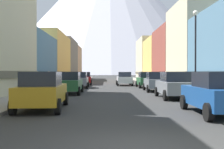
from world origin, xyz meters
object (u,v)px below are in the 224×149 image
car_driving_0 (124,79)px  pedestrian_1 (166,79)px  trash_bin_right (224,91)px  pedestrian_0 (49,81)px  car_right_0 (217,93)px  streetlamp_right (196,40)px  car_left_3 (84,78)px  car_left_1 (69,83)px  car_left_2 (79,80)px  car_right_2 (156,82)px  car_right_3 (146,80)px  car_right_1 (174,85)px  car_left_0 (43,91)px

car_driving_0 → pedestrian_1: pedestrian_1 is taller
trash_bin_right → pedestrian_0: pedestrian_0 is taller
car_right_0 → trash_bin_right: size_ratio=4.53×
streetlamp_right → car_left_3: bearing=115.5°
car_left_1 → car_left_2: 8.37m
car_right_0 → car_right_2: size_ratio=0.99×
streetlamp_right → car_left_1: bearing=158.3°
car_left_1 → car_left_2: bearing=90.0°
car_left_1 → pedestrian_1: pedestrian_1 is taller
pedestrian_0 → streetlamp_right: streetlamp_right is taller
car_left_1 → car_right_0: 13.43m
pedestrian_0 → car_right_0: bearing=-55.9°
car_right_3 → pedestrian_0: bearing=-153.6°
car_left_2 → pedestrian_0: bearing=-118.1°
car_right_0 → car_right_2: (-0.00, 13.74, 0.00)m
car_left_1 → car_right_1: (7.60, -4.05, 0.00)m
car_left_1 → car_right_0: same height
streetlamp_right → car_driving_0: bearing=102.3°
pedestrian_1 → car_right_0: bearing=-96.7°
car_left_3 → car_right_1: same height
car_left_0 → car_right_0: (7.60, -1.72, 0.00)m
car_left_2 → trash_bin_right: bearing=-54.5°
car_left_3 → car_right_3: same height
car_left_0 → streetlamp_right: size_ratio=0.76×
pedestrian_0 → streetlamp_right: bearing=-32.6°
car_right_2 → car_right_3: bearing=90.0°
car_left_0 → streetlamp_right: (9.15, 5.72, 3.09)m
car_right_3 → streetlamp_right: bearing=-82.9°
car_left_0 → pedestrian_0: bearing=100.6°
car_right_1 → car_left_0: bearing=-145.0°
car_right_1 → streetlamp_right: streetlamp_right is taller
car_left_1 → car_right_1: size_ratio=1.00×
pedestrian_0 → streetlamp_right: (11.60, -7.42, 3.06)m
trash_bin_right → pedestrian_0: bearing=142.6°
pedestrian_1 → streetlamp_right: (-0.90, -13.50, 3.06)m
car_driving_0 → streetlamp_right: streetlamp_right is taller
car_left_0 → car_left_2: bearing=90.0°
car_left_1 → streetlamp_right: (9.15, -3.64, 3.09)m
car_driving_0 → pedestrian_0: (-7.85, -9.82, 0.03)m
car_right_0 → car_driving_0: 24.78m
car_left_2 → pedestrian_1: 10.16m
trash_bin_right → car_right_0: bearing=-116.1°
car_left_1 → car_right_0: (7.60, -11.08, 0.00)m
car_left_3 → pedestrian_0: size_ratio=2.66×
car_right_0 → car_right_1: size_ratio=1.00×
car_left_3 → car_right_3: size_ratio=1.02×
car_left_2 → car_left_3: 7.18m
car_left_3 → car_right_0: size_ratio=1.01×
car_left_3 → car_right_0: 27.69m
trash_bin_right → pedestrian_0: (-12.60, 9.65, 0.28)m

